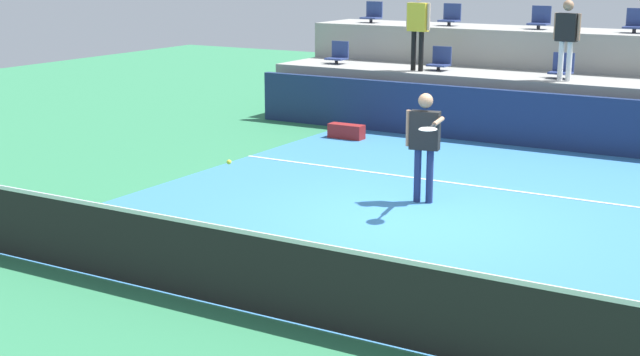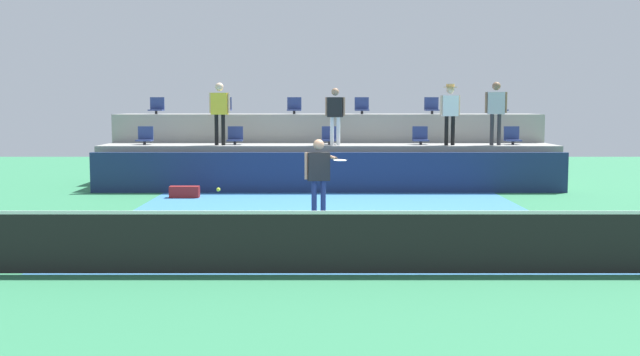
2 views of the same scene
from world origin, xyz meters
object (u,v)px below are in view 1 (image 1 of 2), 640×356
tennis_ball (229,162)px  stadium_chair_lower_far_left (338,54)px  spectator_in_white (567,33)px  equipment_bag (346,131)px  stadium_chair_lower_left (440,60)px  stadium_chair_lower_center (562,68)px  stadium_chair_upper_far_left (373,14)px  stadium_chair_upper_left (451,17)px  stadium_chair_upper_mid_left (540,20)px  tennis_player (425,137)px  stadium_chair_upper_mid_right (636,23)px  spectator_leaning_on_rail (418,22)px

tennis_ball → stadium_chair_lower_far_left: bearing=110.4°
spectator_in_white → equipment_bag: size_ratio=2.12×
stadium_chair_lower_left → stadium_chair_lower_center: same height
stadium_chair_lower_left → stadium_chair_upper_far_left: bearing=145.6°
stadium_chair_lower_center → spectator_in_white: 0.85m
stadium_chair_upper_left → stadium_chair_lower_center: bearing=-29.0°
stadium_chair_upper_mid_left → stadium_chair_upper_left: bearing=180.0°
tennis_player → equipment_bag: bearing=131.9°
spectator_in_white → tennis_ball: bearing=-104.5°
stadium_chair_lower_center → tennis_ball: size_ratio=7.65×
tennis_player → stadium_chair_upper_mid_left: bearing=95.6°
stadium_chair_lower_left → stadium_chair_upper_mid_right: stadium_chair_upper_mid_right is taller
spectator_leaning_on_rail → stadium_chair_lower_center: bearing=7.1°
stadium_chair_upper_left → tennis_player: bearing=-69.8°
tennis_player → spectator_in_white: spectator_in_white is taller
stadium_chair_upper_left → stadium_chair_upper_mid_left: size_ratio=1.00×
stadium_chair_lower_far_left → stadium_chair_upper_far_left: stadium_chair_upper_far_left is taller
stadium_chair_lower_far_left → stadium_chair_upper_mid_right: stadium_chair_upper_mid_right is taller
spectator_in_white → tennis_ball: (-2.18, -8.46, -1.26)m
stadium_chair_upper_far_left → spectator_in_white: bearing=-21.7°
stadium_chair_lower_far_left → equipment_bag: 3.10m
stadium_chair_upper_mid_right → spectator_leaning_on_rail: 4.67m
stadium_chair_upper_mid_right → spectator_leaning_on_rail: spectator_leaning_on_rail is taller
stadium_chair_upper_far_left → stadium_chair_upper_mid_left: (4.27, 0.00, 0.00)m
stadium_chair_upper_far_left → tennis_player: stadium_chair_upper_far_left is taller
tennis_player → tennis_ball: tennis_player is taller
stadium_chair_lower_left → spectator_in_white: bearing=-7.6°
stadium_chair_upper_mid_left → tennis_player: bearing=-84.4°
stadium_chair_upper_mid_right → stadium_chair_upper_mid_left: bearing=180.0°
stadium_chair_lower_center → stadium_chair_upper_left: 3.81m
stadium_chair_lower_center → spectator_leaning_on_rail: 3.24m
stadium_chair_lower_center → stadium_chair_upper_far_left: size_ratio=1.00×
spectator_leaning_on_rail → tennis_ball: bearing=-82.8°
spectator_leaning_on_rail → stadium_chair_lower_left: bearing=44.9°
stadium_chair_lower_center → stadium_chair_upper_mid_right: bearing=60.3°
stadium_chair_upper_mid_left → spectator_in_white: 2.51m
stadium_chair_upper_left → stadium_chair_upper_far_left: bearing=180.0°
stadium_chair_lower_left → stadium_chair_upper_far_left: (-2.62, 1.80, 0.85)m
stadium_chair_upper_left → spectator_in_white: bearing=-32.7°
stadium_chair_lower_center → stadium_chair_upper_mid_left: (-1.07, 1.80, 0.85)m
stadium_chair_upper_mid_left → tennis_ball: stadium_chair_upper_mid_left is taller
stadium_chair_upper_left → equipment_bag: 4.71m
stadium_chair_lower_center → equipment_bag: 4.64m
spectator_leaning_on_rail → equipment_bag: (-0.68, -1.97, -2.17)m
stadium_chair_upper_left → tennis_ball: stadium_chair_upper_left is taller
spectator_leaning_on_rail → stadium_chair_upper_far_left: bearing=135.7°
stadium_chair_lower_left → equipment_bag: (-1.06, -2.35, -1.31)m
tennis_player → stadium_chair_lower_center: bearing=87.4°
tennis_player → stadium_chair_upper_far_left: bearing=122.2°
spectator_leaning_on_rail → equipment_bag: 3.01m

